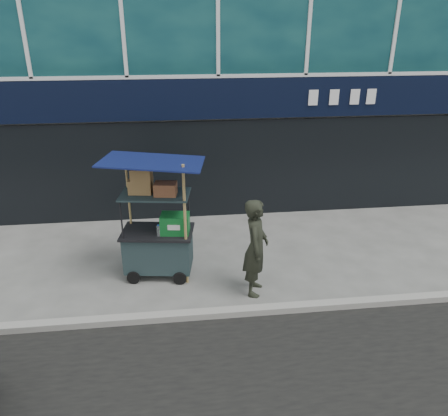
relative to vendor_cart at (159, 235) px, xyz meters
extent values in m
plane|color=#5E5E5A|center=(1.41, -1.27, -0.83)|extent=(80.00, 80.00, 0.00)
cube|color=#97968F|center=(1.41, -1.47, -0.77)|extent=(80.00, 0.18, 0.12)
cube|color=black|center=(1.41, 2.59, 2.07)|extent=(15.68, 0.06, 0.90)
cube|color=black|center=(1.41, 2.63, 0.37)|extent=(15.68, 0.04, 2.40)
cube|color=#1A2A2C|center=(-0.02, 0.01, -0.32)|extent=(1.33, 0.89, 0.72)
cylinder|color=black|center=(-0.50, -0.31, -0.71)|extent=(0.25, 0.09, 0.25)
cylinder|color=black|center=(0.36, -0.43, -0.71)|extent=(0.25, 0.09, 0.25)
cube|color=black|center=(-0.02, 0.01, 0.07)|extent=(1.42, 0.99, 0.04)
cylinder|color=black|center=(-0.62, -0.22, 0.43)|extent=(0.04, 0.04, 0.77)
cylinder|color=black|center=(0.50, -0.38, 0.43)|extent=(0.04, 0.04, 0.77)
cylinder|color=black|center=(-0.53, 0.40, 0.43)|extent=(0.04, 0.04, 0.77)
cylinder|color=black|center=(0.59, 0.23, 0.43)|extent=(0.04, 0.04, 0.77)
cube|color=#1A2A2C|center=(-0.02, 0.01, 0.82)|extent=(1.33, 0.89, 0.03)
cylinder|color=olive|center=(0.50, -0.38, 0.33)|extent=(0.06, 0.06, 2.32)
cylinder|color=olive|center=(-0.53, 0.40, 0.28)|extent=(0.05, 0.05, 2.22)
cube|color=#0C0C43|center=(-0.02, 0.01, 1.44)|extent=(1.91, 1.48, 0.20)
cube|color=#0D5820|center=(0.32, -0.09, 0.27)|extent=(0.56, 0.43, 0.36)
cylinder|color=silver|center=(0.01, -0.20, 0.19)|extent=(0.08, 0.08, 0.21)
cylinder|color=#1744B0|center=(0.01, -0.20, 0.30)|extent=(0.04, 0.04, 0.02)
cube|color=olive|center=(-0.26, 0.10, 0.96)|extent=(0.45, 0.37, 0.26)
cube|color=olive|center=(0.18, -0.07, 0.95)|extent=(0.43, 0.34, 0.23)
cube|color=olive|center=(-0.24, 0.07, 1.20)|extent=(0.40, 0.32, 0.21)
imported|color=black|center=(1.70, -0.81, 0.07)|extent=(0.59, 0.75, 1.80)
camera|label=1|loc=(0.37, -7.41, 3.70)|focal=35.00mm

